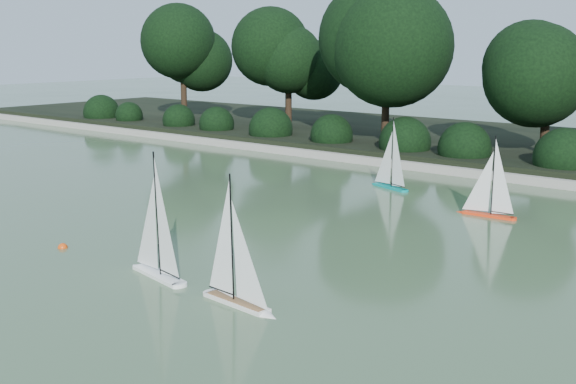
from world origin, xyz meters
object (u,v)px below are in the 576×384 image
(sailboat_white_b, at_px, (241,285))
(sailboat_teal, at_px, (388,176))
(sailboat_orange, at_px, (484,202))
(race_buoy, at_px, (63,248))
(sailboat_white_a, at_px, (154,255))

(sailboat_white_b, relative_size, sailboat_teal, 1.04)
(sailboat_orange, xyz_separation_m, race_buoy, (-3.72, -5.53, -0.22))
(race_buoy, bearing_deg, sailboat_white_a, 0.74)
(sailboat_white_a, bearing_deg, sailboat_teal, 96.13)
(sailboat_white_b, bearing_deg, sailboat_teal, 108.78)
(sailboat_white_a, relative_size, sailboat_orange, 1.16)
(race_buoy, bearing_deg, sailboat_orange, 56.08)
(sailboat_white_b, relative_size, sailboat_orange, 1.08)
(sailboat_orange, distance_m, race_buoy, 6.67)
(sailboat_orange, relative_size, race_buoy, 10.44)
(sailboat_orange, height_order, race_buoy, sailboat_orange)
(sailboat_white_b, height_order, sailboat_teal, sailboat_white_b)
(sailboat_white_b, xyz_separation_m, sailboat_teal, (-2.26, 6.65, -0.00))
(sailboat_white_a, height_order, sailboat_teal, sailboat_white_a)
(sailboat_teal, bearing_deg, sailboat_white_a, -83.87)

